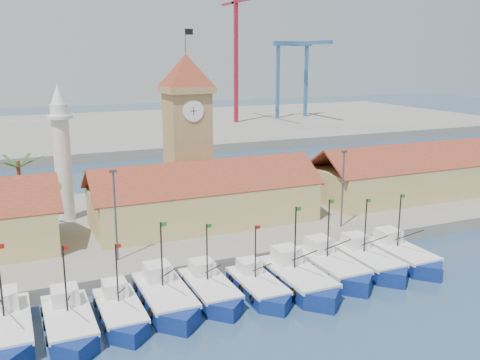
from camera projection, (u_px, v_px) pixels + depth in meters
name	position (u px, v px, depth m)	size (l,w,h in m)	color
ground	(284.00, 302.00, 46.65)	(400.00, 400.00, 0.00)	navy
quay	(194.00, 219.00, 67.85)	(140.00, 32.00, 1.50)	gray
terminal	(90.00, 131.00, 144.41)	(240.00, 80.00, 2.00)	gray
boat_0	(5.00, 332.00, 40.03)	(3.80, 10.41, 7.88)	navy
boat_1	(70.00, 325.00, 41.17)	(3.54, 9.70, 7.34)	navy
boat_2	(121.00, 314.00, 43.10)	(3.24, 8.88, 6.72)	navy
boat_3	(166.00, 299.00, 45.45)	(3.76, 10.30, 7.80)	navy
boat_4	(211.00, 291.00, 47.14)	(3.41, 9.35, 7.07)	navy
boat_5	(259.00, 288.00, 47.87)	(3.23, 8.84, 6.69)	navy
boat_6	(300.00, 280.00, 49.15)	(3.88, 10.64, 8.05)	navy
boat_7	(332.00, 268.00, 52.03)	(3.83, 10.49, 7.94)	navy
boat_8	(369.00, 262.00, 53.62)	(3.64, 9.97, 7.54)	navy
boat_9	(403.00, 256.00, 55.12)	(3.67, 10.05, 7.61)	navy
hall_center	(205.00, 202.00, 63.55)	(27.04, 10.13, 7.61)	tan
hall_right	(416.00, 178.00, 76.13)	(31.20, 10.13, 7.61)	tan
clock_tower	(187.00, 129.00, 67.08)	(5.80, 5.80, 22.70)	tan
minaret	(62.00, 153.00, 63.48)	(3.00, 3.00, 16.30)	silver
palm_tree	(20.00, 189.00, 60.52)	(5.60, 5.03, 8.39)	brown
lamp_posts	(235.00, 197.00, 56.05)	(80.70, 0.25, 9.03)	#3F3F44
crane_red_right	(238.00, 41.00, 149.49)	(1.00, 31.17, 41.43)	maroon
gantry	(298.00, 58.00, 161.44)	(13.00, 22.00, 23.20)	#316296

